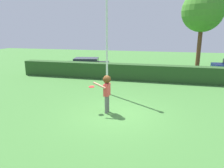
{
  "coord_description": "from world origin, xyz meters",
  "views": [
    {
      "loc": [
        2.02,
        -9.04,
        3.84
      ],
      "look_at": [
        -0.45,
        1.11,
        1.15
      ],
      "focal_mm": 34.06,
      "sensor_mm": 36.0,
      "label": 1
    }
  ],
  "objects_px": {
    "person": "(107,89)",
    "lamppost": "(107,31)",
    "parked_car_black": "(86,64)",
    "birch_tree": "(203,11)",
    "frisbee": "(92,87)"
  },
  "relations": [
    {
      "from": "birch_tree",
      "to": "frisbee",
      "type": "bearing_deg",
      "value": -115.78
    },
    {
      "from": "person",
      "to": "parked_car_black",
      "type": "distance_m",
      "value": 10.6
    },
    {
      "from": "lamppost",
      "to": "person",
      "type": "bearing_deg",
      "value": -75.28
    },
    {
      "from": "lamppost",
      "to": "birch_tree",
      "type": "height_order",
      "value": "birch_tree"
    },
    {
      "from": "parked_car_black",
      "to": "person",
      "type": "bearing_deg",
      "value": -64.49
    },
    {
      "from": "person",
      "to": "birch_tree",
      "type": "height_order",
      "value": "birch_tree"
    },
    {
      "from": "person",
      "to": "birch_tree",
      "type": "xyz_separation_m",
      "value": [
        5.86,
        13.75,
        4.33
      ]
    },
    {
      "from": "person",
      "to": "parked_car_black",
      "type": "bearing_deg",
      "value": 115.51
    },
    {
      "from": "frisbee",
      "to": "parked_car_black",
      "type": "xyz_separation_m",
      "value": [
        -3.81,
        9.52,
        -0.52
      ]
    },
    {
      "from": "parked_car_black",
      "to": "birch_tree",
      "type": "distance_m",
      "value": 12.23
    },
    {
      "from": "person",
      "to": "frisbee",
      "type": "xyz_separation_m",
      "value": [
        -0.76,
        0.04,
        0.03
      ]
    },
    {
      "from": "person",
      "to": "parked_car_black",
      "type": "xyz_separation_m",
      "value": [
        -4.56,
        9.56,
        -0.49
      ]
    },
    {
      "from": "person",
      "to": "lamppost",
      "type": "distance_m",
      "value": 4.03
    },
    {
      "from": "lamppost",
      "to": "parked_car_black",
      "type": "bearing_deg",
      "value": 119.87
    },
    {
      "from": "frisbee",
      "to": "lamppost",
      "type": "relative_size",
      "value": 0.04
    }
  ]
}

